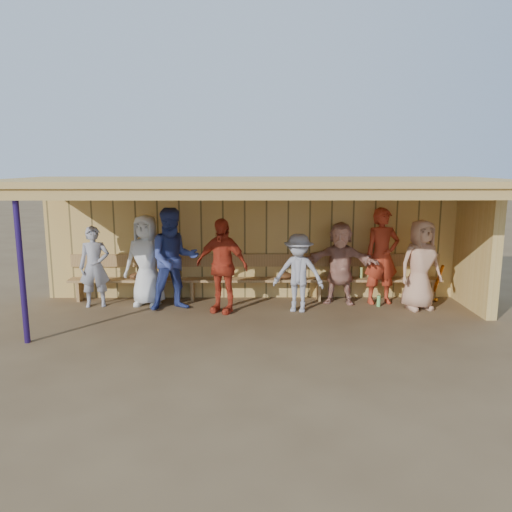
% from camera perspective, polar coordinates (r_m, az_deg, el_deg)
% --- Properties ---
extents(ground, '(90.00, 90.00, 0.00)m').
position_cam_1_polar(ground, '(9.29, 0.02, -6.78)').
color(ground, brown).
rests_on(ground, ground).
extents(player_a, '(0.64, 0.48, 1.58)m').
position_cam_1_polar(player_a, '(10.17, -17.96, -1.17)').
color(player_a, gray).
rests_on(player_a, ground).
extents(player_b, '(0.97, 0.74, 1.80)m').
position_cam_1_polar(player_b, '(9.98, -12.39, -0.49)').
color(player_b, silver).
rests_on(player_b, ground).
extents(player_c, '(1.14, 1.01, 1.96)m').
position_cam_1_polar(player_c, '(9.56, -9.39, -0.38)').
color(player_c, navy).
rests_on(player_c, ground).
extents(player_d, '(1.13, 0.81, 1.77)m').
position_cam_1_polar(player_d, '(9.33, -3.94, -1.10)').
color(player_d, '#B9351D').
rests_on(player_d, ground).
extents(player_e, '(1.06, 0.76, 1.48)m').
position_cam_1_polar(player_e, '(9.39, 4.87, -1.94)').
color(player_e, '#94939B').
rests_on(player_e, ground).
extents(player_f, '(1.59, 0.81, 1.64)m').
position_cam_1_polar(player_f, '(10.03, 9.58, -0.81)').
color(player_f, tan).
rests_on(player_f, ground).
extents(player_g, '(0.76, 0.56, 1.92)m').
position_cam_1_polar(player_g, '(10.18, 14.19, -0.02)').
color(player_g, '#AA321B').
rests_on(player_g, ground).
extents(player_h, '(0.96, 0.74, 1.73)m').
position_cam_1_polar(player_h, '(9.99, 18.28, -0.96)').
color(player_h, tan).
rests_on(player_h, ground).
extents(dugout_structure, '(8.80, 3.20, 2.50)m').
position_cam_1_polar(dugout_structure, '(9.63, 2.30, 4.15)').
color(dugout_structure, tan).
rests_on(dugout_structure, ground).
extents(bench, '(7.60, 0.34, 0.93)m').
position_cam_1_polar(bench, '(10.23, -0.04, -2.10)').
color(bench, '#B0844B').
rests_on(bench, ground).
extents(dugout_equipment, '(6.28, 0.62, 0.80)m').
position_cam_1_polar(dugout_equipment, '(10.12, -2.24, -2.47)').
color(dugout_equipment, '#C96117').
rests_on(dugout_equipment, ground).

